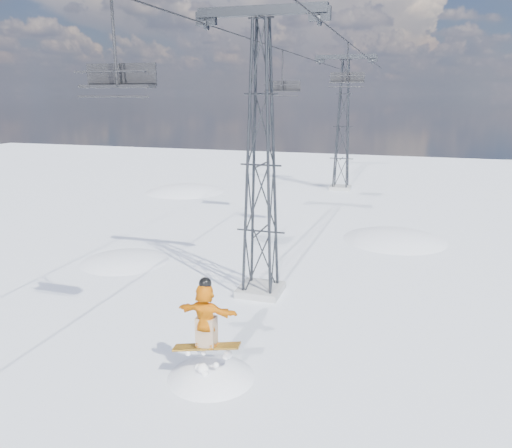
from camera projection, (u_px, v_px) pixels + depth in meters
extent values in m
plane|color=white|center=(153.00, 394.00, 14.16)|extent=(120.00, 120.00, 0.00)
sphere|color=white|center=(134.00, 393.00, 27.33)|extent=(16.00, 16.00, 16.00)
sphere|color=white|center=(384.00, 384.00, 31.51)|extent=(20.00, 20.00, 20.00)
sphere|color=white|center=(189.00, 302.00, 46.09)|extent=(22.00, 22.00, 22.00)
cube|color=#999999|center=(260.00, 290.00, 21.29)|extent=(1.80, 1.80, 0.30)
cube|color=#27292D|center=(261.00, 10.00, 18.48)|extent=(5.00, 0.35, 0.35)
cube|color=#27292D|center=(206.00, 19.00, 19.16)|extent=(0.80, 0.25, 0.50)
cube|color=#27292D|center=(320.00, 14.00, 17.91)|extent=(0.80, 0.25, 0.50)
cube|color=#999999|center=(340.00, 188.00, 44.42)|extent=(1.80, 1.80, 0.30)
cube|color=#27292D|center=(346.00, 57.00, 41.61)|extent=(5.00, 0.35, 0.35)
cube|color=#27292D|center=(320.00, 60.00, 42.28)|extent=(0.80, 0.25, 0.50)
cube|color=#27292D|center=(373.00, 59.00, 41.03)|extent=(0.80, 0.25, 0.50)
cylinder|color=black|center=(280.00, 49.00, 29.84)|extent=(0.06, 51.00, 0.06)
cylinder|color=black|center=(355.00, 47.00, 28.60)|extent=(0.06, 51.00, 0.06)
sphere|color=white|center=(212.00, 427.00, 15.46)|extent=(4.40, 4.40, 4.40)
cube|color=orange|center=(206.00, 347.00, 14.44)|extent=(2.02, 0.58, 0.34)
imported|color=orange|center=(205.00, 315.00, 14.19)|extent=(1.80, 0.58, 1.94)
cube|color=#A08263|center=(206.00, 332.00, 14.32)|extent=(0.54, 0.42, 0.89)
sphere|color=black|center=(205.00, 284.00, 13.95)|extent=(0.36, 0.36, 0.36)
cylinder|color=black|center=(114.00, 40.00, 13.44)|extent=(0.09, 0.09, 2.39)
cube|color=black|center=(117.00, 86.00, 13.75)|extent=(2.18, 0.49, 0.09)
cube|color=black|center=(121.00, 74.00, 13.89)|extent=(2.18, 0.07, 0.60)
cylinder|color=black|center=(112.00, 97.00, 13.56)|extent=(2.18, 0.07, 0.07)
cylinder|color=black|center=(110.00, 72.00, 13.35)|extent=(2.18, 0.05, 0.05)
cylinder|color=black|center=(347.00, 62.00, 26.13)|extent=(0.07, 0.07, 2.00)
cube|color=black|center=(347.00, 82.00, 26.38)|extent=(1.82, 0.41, 0.07)
cube|color=black|center=(347.00, 77.00, 26.50)|extent=(1.82, 0.05, 0.50)
cylinder|color=black|center=(346.00, 87.00, 26.23)|extent=(1.82, 0.05, 0.05)
cylinder|color=black|center=(346.00, 76.00, 26.05)|extent=(1.82, 0.05, 0.05)
cylinder|color=black|center=(282.00, 71.00, 30.70)|extent=(0.09, 0.09, 2.44)
cube|color=black|center=(282.00, 91.00, 31.01)|extent=(2.22, 0.50, 0.09)
cube|color=black|center=(283.00, 86.00, 31.15)|extent=(2.22, 0.07, 0.61)
cylinder|color=black|center=(281.00, 96.00, 30.82)|extent=(2.22, 0.07, 0.07)
cylinder|color=black|center=(281.00, 85.00, 30.60)|extent=(2.22, 0.06, 0.06)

